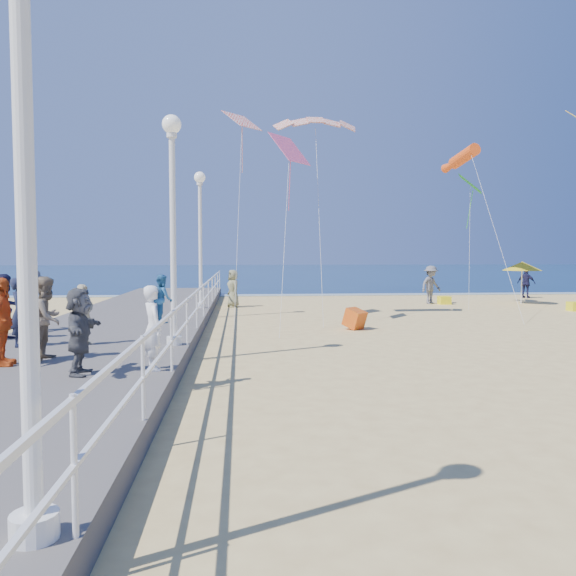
{
  "coord_description": "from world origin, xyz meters",
  "views": [
    {
      "loc": [
        -3.8,
        -13.23,
        2.54
      ],
      "look_at": [
        -2.5,
        2.0,
        1.6
      ],
      "focal_mm": 35.0,
      "sensor_mm": 36.0,
      "label": 1
    }
  ],
  "objects": [
    {
      "name": "box_kite",
      "position": [
        0.01,
        5.15,
        0.3
      ],
      "size": [
        0.88,
        0.89,
        0.74
      ],
      "primitive_type": "cube",
      "rotation": [
        0.31,
        0.0,
        0.74
      ],
      "color": "red",
      "rests_on": "ground"
    },
    {
      "name": "spectator_5",
      "position": [
        -6.63,
        -3.14,
        1.17
      ],
      "size": [
        0.48,
        1.44,
        1.55
      ],
      "primitive_type": "imported",
      "rotation": [
        0.0,
        0.0,
        1.59
      ],
      "color": "#4F5054",
      "rests_on": "boardwalk"
    },
    {
      "name": "kite_windsock",
      "position": [
        6.36,
        11.74,
        6.94
      ],
      "size": [
        1.07,
        3.04,
        1.16
      ],
      "primitive_type": "cylinder",
      "rotation": [
        1.36,
        0.0,
        0.17
      ],
      "color": "#F54F14"
    },
    {
      "name": "spectator_2",
      "position": [
        -9.52,
        2.7,
        1.26
      ],
      "size": [
        0.75,
        1.17,
        1.71
      ],
      "primitive_type": "imported",
      "rotation": [
        0.0,
        0.0,
        1.46
      ],
      "color": "#5D5D62",
      "rests_on": "boardwalk"
    },
    {
      "name": "beach_walker_b",
      "position": [
        12.45,
        17.39,
        0.85
      ],
      "size": [
        0.99,
        1.02,
        1.71
      ],
      "primitive_type": "imported",
      "rotation": [
        0.0,
        0.0,
        2.32
      ],
      "color": "#1C1B3D",
      "rests_on": "ground"
    },
    {
      "name": "spectator_6",
      "position": [
        -7.45,
        0.2,
        1.11
      ],
      "size": [
        0.56,
        0.62,
        1.42
      ],
      "primitive_type": "imported",
      "rotation": [
        0.0,
        0.0,
        1.01
      ],
      "color": "gray",
      "rests_on": "boardwalk"
    },
    {
      "name": "beach_walker_c",
      "position": [
        -4.14,
        13.39,
        0.89
      ],
      "size": [
        0.83,
        1.01,
        1.77
      ],
      "primitive_type": "imported",
      "rotation": [
        0.0,
        0.0,
        -1.22
      ],
      "color": "#84835B",
      "rests_on": "ground"
    },
    {
      "name": "beach_walker_a",
      "position": [
        5.78,
        14.23,
        0.96
      ],
      "size": [
        1.44,
        1.22,
        1.93
      ],
      "primitive_type": "imported",
      "rotation": [
        0.0,
        0.0,
        0.49
      ],
      "color": "slate",
      "rests_on": "ground"
    },
    {
      "name": "beach_chair_right",
      "position": [
        11.0,
        10.34,
        0.2
      ],
      "size": [
        0.55,
        0.55,
        0.4
      ],
      "primitive_type": "cube",
      "color": "yellow",
      "rests_on": "ground"
    },
    {
      "name": "ocean",
      "position": [
        0.0,
        65.0,
        0.01
      ],
      "size": [
        160.0,
        90.0,
        0.05
      ],
      "primitive_type": "cube",
      "color": "#0B2646",
      "rests_on": "ground"
    },
    {
      "name": "lamp_post_near",
      "position": [
        -5.35,
        -9.0,
        3.66
      ],
      "size": [
        0.44,
        0.44,
        5.32
      ],
      "color": "white",
      "rests_on": "boardwalk"
    },
    {
      "name": "spectator_3",
      "position": [
        -8.32,
        -2.22,
        1.24
      ],
      "size": [
        0.54,
        1.04,
        1.69
      ],
      "primitive_type": "imported",
      "rotation": [
        0.0,
        0.0,
        1.71
      ],
      "color": "#CA4D19",
      "rests_on": "boardwalk"
    },
    {
      "name": "lamp_post_mid",
      "position": [
        -5.35,
        0.0,
        3.66
      ],
      "size": [
        0.44,
        0.44,
        5.32
      ],
      "color": "white",
      "rests_on": "boardwalk"
    },
    {
      "name": "woman_holding_toddler",
      "position": [
        -5.4,
        -2.85,
        1.18
      ],
      "size": [
        0.57,
        0.67,
        1.56
      ],
      "primitive_type": "imported",
      "rotation": [
        0.0,
        0.0,
        1.99
      ],
      "color": "white",
      "rests_on": "boardwalk"
    },
    {
      "name": "kite_parafoil",
      "position": [
        -0.88,
        8.51,
        7.67
      ],
      "size": [
        3.25,
        0.94,
        0.65
      ],
      "primitive_type": null,
      "rotation": [
        0.44,
        0.0,
        0.0
      ],
      "color": "red"
    },
    {
      "name": "boardwalk",
      "position": [
        -7.5,
        0.0,
        0.2
      ],
      "size": [
        5.0,
        44.0,
        0.4
      ],
      "primitive_type": "cube",
      "color": "#67625D",
      "rests_on": "ground"
    },
    {
      "name": "kite_diamond_pink",
      "position": [
        -2.03,
        6.82,
        6.24
      ],
      "size": [
        1.59,
        1.66,
        1.08
      ],
      "primitive_type": "cube",
      "rotation": [
        0.87,
        0.0,
        0.89
      ],
      "color": "#E25384"
    },
    {
      "name": "lamp_post_far",
      "position": [
        -5.35,
        9.0,
        3.66
      ],
      "size": [
        0.44,
        0.44,
        5.32
      ],
      "color": "white",
      "rests_on": "boardwalk"
    },
    {
      "name": "spectator_7",
      "position": [
        -9.6,
        1.19,
        1.22
      ],
      "size": [
        0.92,
        0.99,
        1.64
      ],
      "primitive_type": "imported",
      "rotation": [
        0.0,
        0.0,
        1.07
      ],
      "color": "#1A1A3A",
      "rests_on": "boardwalk"
    },
    {
      "name": "spectator_1",
      "position": [
        -7.69,
        -1.6,
        1.24
      ],
      "size": [
        0.76,
        0.91,
        1.68
      ],
      "primitive_type": "imported",
      "rotation": [
        0.0,
        0.0,
        1.4
      ],
      "color": "#83725B",
      "rests_on": "boardwalk"
    },
    {
      "name": "spectator_0",
      "position": [
        -8.86,
        0.08,
        1.19
      ],
      "size": [
        0.44,
        0.62,
        1.59
      ],
      "primitive_type": "imported",
      "rotation": [
        0.0,
        0.0,
        1.68
      ],
      "color": "#171C34",
      "rests_on": "boardwalk"
    },
    {
      "name": "kite_diamond_redwhite",
      "position": [
        -3.7,
        8.31,
        7.54
      ],
      "size": [
        1.56,
        1.57,
        0.71
      ],
      "primitive_type": "cube",
      "rotation": [
        0.61,
        0.0,
        0.79
      ],
      "color": "red"
    },
    {
      "name": "kite_diamond_green",
      "position": [
        7.4,
        13.48,
        5.92
      ],
      "size": [
        1.54,
        1.7,
        0.91
      ],
      "primitive_type": "cube",
      "rotation": [
        0.71,
        0.0,
        1.13
      ],
      "color": "green"
    },
    {
      "name": "beach_umbrella",
      "position": [
        10.3,
        13.8,
        1.91
      ],
      "size": [
        1.9,
        1.9,
        2.14
      ],
      "color": "white",
      "rests_on": "ground"
    },
    {
      "name": "beach_chair_left",
      "position": [
        6.4,
        14.01,
        0.2
      ],
      "size": [
        0.55,
        0.55,
        0.4
      ],
      "primitive_type": "cube",
      "color": "yellow",
      "rests_on": "ground"
    },
    {
      "name": "ground",
      "position": [
        0.0,
        0.0,
        0.0
      ],
      "size": [
        160.0,
        160.0,
        0.0
      ],
      "primitive_type": "plane",
      "color": "#EBCD7B",
      "rests_on": "ground"
    },
    {
      "name": "railing",
      "position": [
        -5.05,
        0.0,
        1.25
      ],
      "size": [
        0.05,
        42.0,
        0.55
      ],
      "color": "white",
      "rests_on": "boardwalk"
    },
    {
      "name": "surf_line",
      "position": [
        0.0,
        20.5,
        0.03
      ],
      "size": [
        160.0,
        1.2,
        0.04
      ],
      "primitive_type": "cube",
      "color": "silver",
      "rests_on": "ground"
    },
    {
      "name": "toddler_held",
      "position": [
        -5.25,
        -2.7,
        1.7
      ],
      "size": [
        0.49,
        0.54,
        0.91
      ],
      "primitive_type": "imported",
      "rotation": [
        0.0,
        0.0,
        1.99
      ],
      "color": "teal",
      "rests_on": "boardwalk"
    }
  ]
}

